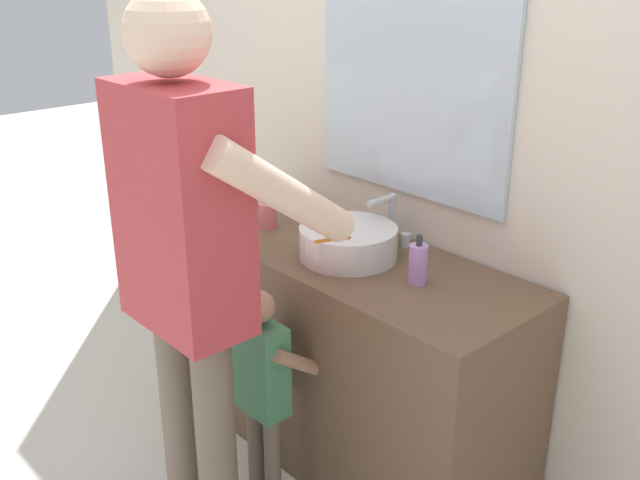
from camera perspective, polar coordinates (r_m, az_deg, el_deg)
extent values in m
cube|color=beige|center=(2.60, 7.87, 11.62)|extent=(4.40, 0.08, 2.70)
cube|color=silver|center=(2.55, 7.13, 12.15)|extent=(0.83, 0.02, 0.78)
cube|color=brown|center=(2.71, 2.38, -9.16)|extent=(1.35, 0.54, 0.81)
cylinder|color=silver|center=(2.49, 2.22, -0.19)|extent=(0.34, 0.34, 0.11)
cylinder|color=#B1B1AD|center=(2.49, 2.22, -0.07)|extent=(0.28, 0.28, 0.09)
cylinder|color=#B7BABF|center=(2.63, 5.65, 1.73)|extent=(0.03, 0.03, 0.18)
cylinder|color=#B7BABF|center=(2.56, 4.81, 3.10)|extent=(0.02, 0.12, 0.02)
cylinder|color=#B7BABF|center=(2.69, 4.50, 0.81)|extent=(0.04, 0.04, 0.05)
cylinder|color=#B7BABF|center=(2.61, 6.73, -0.01)|extent=(0.04, 0.04, 0.05)
cylinder|color=#D86666|center=(2.77, -4.12, 1.96)|extent=(0.07, 0.07, 0.09)
cylinder|color=blue|center=(2.77, -4.04, 3.08)|extent=(0.04, 0.03, 0.17)
cube|color=white|center=(2.74, -4.09, 4.96)|extent=(0.01, 0.02, 0.02)
cylinder|color=orange|center=(2.77, -3.94, 3.07)|extent=(0.02, 0.01, 0.17)
cube|color=white|center=(2.74, -3.99, 4.95)|extent=(0.01, 0.02, 0.02)
cylinder|color=#B27FC6|center=(2.31, 7.69, -1.91)|extent=(0.06, 0.06, 0.13)
cylinder|color=#2D2D2D|center=(2.28, 7.80, -0.01)|extent=(0.02, 0.02, 0.03)
cylinder|color=#6B5B4C|center=(2.64, -5.05, -15.95)|extent=(0.06, 0.06, 0.37)
cylinder|color=#6B5B4C|center=(2.59, -3.74, -16.92)|extent=(0.06, 0.06, 0.37)
cube|color=#427F56|center=(2.42, -4.64, -9.96)|extent=(0.19, 0.11, 0.32)
sphere|color=#A87A5B|center=(2.30, -4.81, -5.23)|extent=(0.11, 0.11, 0.11)
cylinder|color=#A87A5B|center=(2.51, -4.56, -7.82)|extent=(0.05, 0.22, 0.18)
cylinder|color=#A87A5B|center=(2.38, -1.50, -9.65)|extent=(0.05, 0.22, 0.18)
cylinder|color=#6B5B4C|center=(2.44, -10.83, -13.73)|extent=(0.12, 0.12, 0.80)
cylinder|color=#6B5B4C|center=(2.31, -8.10, -15.99)|extent=(0.12, 0.12, 0.80)
cube|color=#B7383D|center=(2.02, -10.82, 2.34)|extent=(0.40, 0.22, 0.69)
sphere|color=beige|center=(1.92, -11.84, 15.63)|extent=(0.22, 0.22, 0.22)
cylinder|color=beige|center=(2.27, -9.97, 6.19)|extent=(0.10, 0.48, 0.38)
cylinder|color=beige|center=(1.93, -2.91, 3.67)|extent=(0.10, 0.48, 0.38)
cylinder|color=orange|center=(2.11, 1.00, 0.03)|extent=(0.01, 0.14, 0.03)
cube|color=white|center=(2.15, 2.47, 0.82)|extent=(0.01, 0.02, 0.02)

